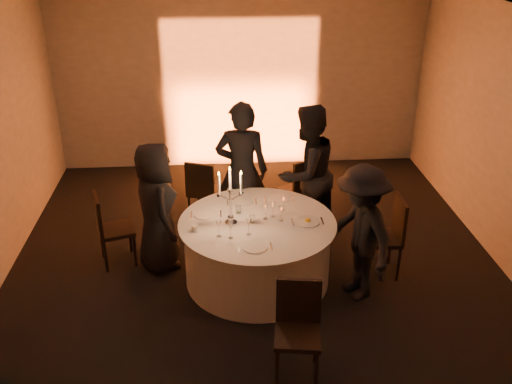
{
  "coord_description": "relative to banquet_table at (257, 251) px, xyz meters",
  "views": [
    {
      "loc": [
        -0.45,
        -5.64,
        3.92
      ],
      "look_at": [
        0.0,
        0.2,
        1.05
      ],
      "focal_mm": 40.0,
      "sensor_mm": 36.0,
      "label": 1
    }
  ],
  "objects": [
    {
      "name": "wine_glass_d",
      "position": [
        0.32,
        0.25,
        0.52
      ],
      "size": [
        0.07,
        0.07,
        0.19
      ],
      "color": "silver",
      "rests_on": "banquet_table"
    },
    {
      "name": "candelabra",
      "position": [
        -0.3,
        -0.02,
        0.63
      ],
      "size": [
        0.3,
        0.14,
        0.71
      ],
      "color": "silver",
      "rests_on": "banquet_table"
    },
    {
      "name": "chair_back_right",
      "position": [
        0.7,
        1.26,
        0.18
      ],
      "size": [
        0.59,
        0.59,
        1.01
      ],
      "rotation": [
        0.0,
        0.0,
        -2.68
      ],
      "color": "black",
      "rests_on": "floor"
    },
    {
      "name": "wine_glass_g",
      "position": [
        -0.44,
        -0.29,
        0.52
      ],
      "size": [
        0.07,
        0.07,
        0.19
      ],
      "color": "silver",
      "rests_on": "banquet_table"
    },
    {
      "name": "coffee_cup",
      "position": [
        -0.7,
        -0.14,
        0.42
      ],
      "size": [
        0.11,
        0.11,
        0.07
      ],
      "color": "white",
      "rests_on": "banquet_table"
    },
    {
      "name": "plate_left",
      "position": [
        -0.58,
        0.22,
        0.39
      ],
      "size": [
        0.36,
        0.29,
        0.01
      ],
      "color": "white",
      "rests_on": "banquet_table"
    },
    {
      "name": "plate_back_left",
      "position": [
        -0.15,
        0.5,
        0.39
      ],
      "size": [
        0.36,
        0.27,
        0.01
      ],
      "color": "white",
      "rests_on": "banquet_table"
    },
    {
      "name": "guest_back_left",
      "position": [
        -0.12,
        1.06,
        0.55
      ],
      "size": [
        0.72,
        0.52,
        1.86
      ],
      "primitive_type": "imported",
      "rotation": [
        0.0,
        0.0,
        3.03
      ],
      "color": "black",
      "rests_on": "floor"
    },
    {
      "name": "plate_right",
      "position": [
        0.57,
        -0.05,
        0.4
      ],
      "size": [
        0.36,
        0.29,
        0.08
      ],
      "color": "white",
      "rests_on": "banquet_table"
    },
    {
      "name": "wine_glass_b",
      "position": [
        -0.31,
        -0.33,
        0.52
      ],
      "size": [
        0.07,
        0.07,
        0.19
      ],
      "color": "silver",
      "rests_on": "banquet_table"
    },
    {
      "name": "floor",
      "position": [
        0.0,
        0.0,
        -0.38
      ],
      "size": [
        7.0,
        7.0,
        0.0
      ],
      "primitive_type": "plane",
      "color": "black",
      "rests_on": "ground"
    },
    {
      "name": "ceiling",
      "position": [
        0.0,
        0.0,
        2.62
      ],
      "size": [
        7.0,
        7.0,
        0.0
      ],
      "primitive_type": "plane",
      "rotation": [
        3.14,
        0.0,
        0.0
      ],
      "color": "white",
      "rests_on": "wall_back"
    },
    {
      "name": "wine_glass_e",
      "position": [
        0.19,
        0.11,
        0.52
      ],
      "size": [
        0.07,
        0.07,
        0.19
      ],
      "color": "silver",
      "rests_on": "banquet_table"
    },
    {
      "name": "plate_front",
      "position": [
        -0.07,
        -0.55,
        0.39
      ],
      "size": [
        0.36,
        0.26,
        0.01
      ],
      "color": "white",
      "rests_on": "banquet_table"
    },
    {
      "name": "uplighter_fixture",
      "position": [
        0.0,
        3.2,
        -0.33
      ],
      "size": [
        0.25,
        0.12,
        0.1
      ],
      "primitive_type": "cube",
      "color": "black",
      "rests_on": "floor"
    },
    {
      "name": "tumbler_a",
      "position": [
        -0.06,
        -0.01,
        0.43
      ],
      "size": [
        0.07,
        0.07,
        0.09
      ],
      "primitive_type": "cylinder",
      "color": "silver",
      "rests_on": "banquet_table"
    },
    {
      "name": "wine_glass_c",
      "position": [
        0.1,
        0.06,
        0.52
      ],
      "size": [
        0.07,
        0.07,
        0.19
      ],
      "color": "silver",
      "rests_on": "banquet_table"
    },
    {
      "name": "tumbler_b",
      "position": [
        -0.2,
        0.23,
        0.43
      ],
      "size": [
        0.07,
        0.07,
        0.09
      ],
      "primitive_type": "cylinder",
      "color": "silver",
      "rests_on": "banquet_table"
    },
    {
      "name": "plate_back_right",
      "position": [
        0.31,
        0.54,
        0.39
      ],
      "size": [
        0.35,
        0.25,
        0.01
      ],
      "color": "white",
      "rests_on": "banquet_table"
    },
    {
      "name": "chair_left",
      "position": [
        -1.76,
        0.48,
        0.14
      ],
      "size": [
        0.51,
        0.51,
        0.94
      ],
      "rotation": [
        0.0,
        0.0,
        1.86
      ],
      "color": "black",
      "rests_on": "floor"
    },
    {
      "name": "wine_glass_f",
      "position": [
        0.27,
        0.01,
        0.52
      ],
      "size": [
        0.07,
        0.07,
        0.19
      ],
      "color": "silver",
      "rests_on": "banquet_table"
    },
    {
      "name": "guest_left",
      "position": [
        -1.17,
        0.4,
        0.41
      ],
      "size": [
        0.73,
        0.9,
        1.6
      ],
      "primitive_type": "imported",
      "rotation": [
        0.0,
        0.0,
        1.9
      ],
      "color": "black",
      "rests_on": "floor"
    },
    {
      "name": "banquet_table",
      "position": [
        0.0,
        0.0,
        0.0
      ],
      "size": [
        1.8,
        1.8,
        0.77
      ],
      "color": "black",
      "rests_on": "floor"
    },
    {
      "name": "chair_right",
      "position": [
        1.55,
        0.02,
        0.17
      ],
      "size": [
        0.44,
        0.44,
        0.99
      ],
      "rotation": [
        0.0,
        0.0,
        -1.58
      ],
      "color": "black",
      "rests_on": "floor"
    },
    {
      "name": "chair_back_left",
      "position": [
        -0.64,
        1.44,
        0.14
      ],
      "size": [
        0.53,
        0.53,
        0.93
      ],
      "rotation": [
        0.0,
        0.0,
        2.76
      ],
      "color": "black",
      "rests_on": "floor"
    },
    {
      "name": "guest_right",
      "position": [
        1.09,
        -0.37,
        0.41
      ],
      "size": [
        0.89,
        1.16,
        1.58
      ],
      "primitive_type": "imported",
      "rotation": [
        0.0,
        0.0,
        -1.24
      ],
      "color": "black",
      "rests_on": "floor"
    },
    {
      "name": "guest_back_right",
      "position": [
        0.71,
        0.97,
        0.53
      ],
      "size": [
        1.12,
        1.08,
        1.82
      ],
      "primitive_type": "imported",
      "rotation": [
        0.0,
        0.0,
        -2.51
      ],
      "color": "black",
      "rests_on": "floor"
    },
    {
      "name": "wine_glass_a",
      "position": [
        -0.12,
        -0.27,
        0.52
      ],
      "size": [
        0.07,
        0.07,
        0.19
      ],
      "color": "silver",
      "rests_on": "banquet_table"
    },
    {
      "name": "chair_front",
      "position": [
        0.25,
        -1.52,
        0.15
      ],
      "size": [
        0.47,
        0.47,
        0.95
      ],
      "rotation": [
        0.0,
        0.0,
        -0.15
      ],
      "color": "black",
      "rests_on": "floor"
    },
    {
      "name": "wall_back",
      "position": [
        0.0,
        3.5,
        1.12
      ],
      "size": [
        7.0,
        0.0,
        7.0
      ],
      "primitive_type": "plane",
      "rotation": [
        1.57,
        0.0,
        0.0
      ],
      "color": "#9E9B93",
      "rests_on": "floor"
    }
  ]
}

